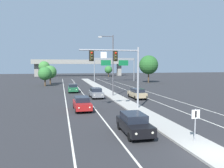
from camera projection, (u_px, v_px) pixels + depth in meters
The scene contains 21 objects.
ground_plane at pixel (216, 157), 13.07m from camera, with size 260.00×260.00×0.00m, color #28282B.
median_island at pixel (127, 104), 30.55m from camera, with size 2.40×110.00×0.15m, color #9E9B93.
lane_stripe_oncoming_center at pixel (86, 98), 36.32m from camera, with size 0.14×100.00×0.01m, color silver.
lane_stripe_receding_center at pixel (142, 96), 38.39m from camera, with size 0.14×100.00×0.01m, color silver.
edge_stripe_left at pixel (65, 99), 35.59m from camera, with size 0.14×100.00×0.01m, color silver.
edge_stripe_right at pixel (160, 96), 39.12m from camera, with size 0.14×100.00×0.01m, color silver.
overhead_signal_mast at pixel (120, 65), 26.25m from camera, with size 7.03×0.44×7.20m.
median_sign_post at pixel (195, 120), 15.22m from camera, with size 0.60×0.10×2.20m.
street_lamp_median at pixel (112, 62), 37.69m from camera, with size 2.58×0.28×10.00m.
car_oncoming_black at pixel (134, 124), 17.31m from camera, with size 1.85×4.48×1.58m.
car_oncoming_red at pixel (82, 103), 26.35m from camera, with size 1.91×4.50×1.58m.
car_oncoming_grey at pixel (96, 93), 36.39m from camera, with size 1.85×4.48×1.58m.
car_oncoming_green at pixel (73, 88), 43.85m from camera, with size 1.93×4.51×1.58m.
car_receding_tan at pixel (137, 93), 35.68m from camera, with size 1.86×4.49×1.58m.
highway_sign_gantry at pixel (115, 62), 72.14m from camera, with size 13.28×0.42×7.50m.
overpass_bridge at pixel (79, 64), 106.00m from camera, with size 42.40×6.40×7.65m.
tree_far_left_a at pixel (45, 74), 56.01m from camera, with size 3.30×3.30×4.78m.
tree_far_left_b at pixel (50, 72), 61.44m from camera, with size 3.53×3.53×5.10m.
tree_far_right_a at pixel (108, 70), 99.25m from camera, with size 3.34×3.34×4.83m.
tree_far_left_c at pixel (44, 67), 97.25m from camera, with size 4.72×4.72×6.83m.
tree_far_right_b at pixel (149, 65), 66.69m from camera, with size 5.57×5.57×8.05m.
Camera 1 is at (-8.66, -11.02, 5.30)m, focal length 36.41 mm.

